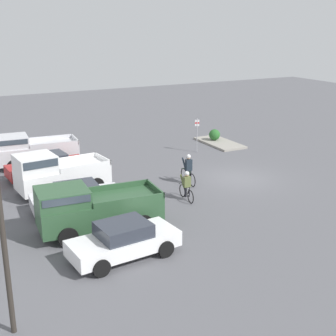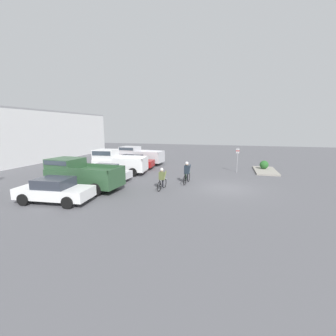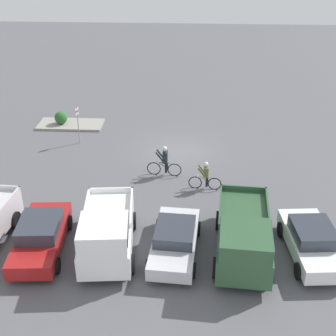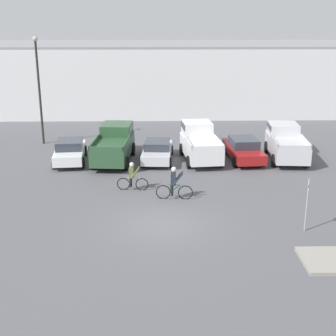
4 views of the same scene
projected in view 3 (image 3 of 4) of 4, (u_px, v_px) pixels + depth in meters
ground_plane at (178, 151)px, 28.24m from camera, size 80.00×80.00×0.00m
sedan_0 at (312, 241)px, 19.12m from camera, size 2.25×4.44×1.44m
pickup_truck_0 at (244, 235)px, 18.78m from camera, size 2.59×5.44×2.15m
sedan_1 at (175, 240)px, 19.28m from camera, size 2.17×4.49×1.32m
pickup_truck_1 at (107, 232)px, 18.91m from camera, size 2.60×4.99×2.27m
sedan_2 at (41, 235)px, 19.47m from camera, size 2.28×4.76×1.45m
cyclist_0 at (164, 161)px, 25.20m from camera, size 1.90×0.49×1.75m
cyclist_1 at (205, 175)px, 23.93m from camera, size 1.70×0.48×1.58m
fire_lane_sign at (78, 121)px, 28.63m from camera, size 0.13×0.29×2.43m
curb_island at (71, 124)px, 31.78m from camera, size 4.34×2.02×0.15m
shrub at (61, 118)px, 31.51m from camera, size 0.85×0.85×0.85m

